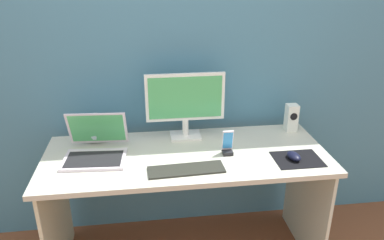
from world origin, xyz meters
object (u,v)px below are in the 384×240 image
at_px(phone_in_dock, 228,146).
at_px(keyboard_external, 186,170).
at_px(laptop, 96,149).
at_px(fishbowl, 96,127).
at_px(speaker_right, 291,118).
at_px(mouse, 294,156).
at_px(monitor, 185,102).

bearing_deg(phone_in_dock, keyboard_external, -148.43).
relative_size(laptop, keyboard_external, 0.89).
bearing_deg(fishbowl, speaker_right, -0.41).
distance_m(laptop, fishbowl, 0.21).
relative_size(keyboard_external, mouse, 3.86).
bearing_deg(laptop, mouse, -9.43).
bearing_deg(fishbowl, phone_in_dock, -20.04).
xyz_separation_m(keyboard_external, mouse, (0.58, 0.04, 0.02)).
relative_size(speaker_right, fishbowl, 0.97).
bearing_deg(fishbowl, keyboard_external, -40.82).
xyz_separation_m(monitor, laptop, (-0.51, -0.19, -0.17)).
bearing_deg(monitor, mouse, -33.83).
xyz_separation_m(keyboard_external, phone_in_dock, (0.24, 0.15, 0.04)).
distance_m(fishbowl, mouse, 1.13).
height_order(speaker_right, phone_in_dock, speaker_right).
distance_m(fishbowl, keyboard_external, 0.64).
distance_m(laptop, keyboard_external, 0.51).
xyz_separation_m(laptop, fishbowl, (-0.01, 0.20, 0.04)).
relative_size(speaker_right, laptop, 0.49).
bearing_deg(laptop, monitor, 20.18).
xyz_separation_m(monitor, fishbowl, (-0.52, 0.02, -0.14)).
height_order(monitor, laptop, monitor).
distance_m(speaker_right, mouse, 0.39).
bearing_deg(keyboard_external, laptop, 152.77).
xyz_separation_m(monitor, phone_in_dock, (0.20, -0.25, -0.17)).
height_order(monitor, speaker_right, monitor).
bearing_deg(speaker_right, phone_in_dock, -150.83).
height_order(laptop, fishbowl, laptop).
bearing_deg(monitor, fishbowl, 178.29).
bearing_deg(mouse, phone_in_dock, 151.99).
distance_m(monitor, mouse, 0.68).
bearing_deg(speaker_right, keyboard_external, -149.98).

